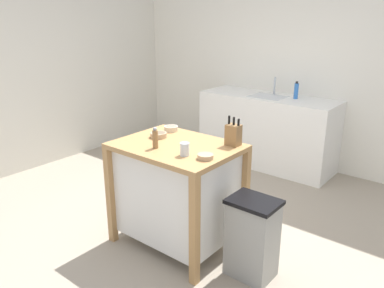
{
  "coord_description": "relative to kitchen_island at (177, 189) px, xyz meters",
  "views": [
    {
      "loc": [
        2.0,
        -2.28,
        1.91
      ],
      "look_at": [
        0.05,
        0.14,
        0.85
      ],
      "focal_mm": 36.25,
      "sensor_mm": 36.0,
      "label": 1
    }
  ],
  "objects": [
    {
      "name": "bowl_ceramic_wide",
      "position": [
        -0.28,
        0.25,
        0.42
      ],
      "size": [
        0.12,
        0.12,
        0.04
      ],
      "color": "beige",
      "rests_on": "kitchen_island"
    },
    {
      "name": "ground_plane",
      "position": [
        -0.05,
        0.06,
        -0.5
      ],
      "size": [
        6.14,
        6.14,
        0.0
      ],
      "primitive_type": "plane",
      "color": "gray",
      "rests_on": "ground"
    },
    {
      "name": "kitchen_island",
      "position": [
        0.0,
        0.0,
        0.0
      ],
      "size": [
        0.97,
        0.73,
        0.9
      ],
      "color": "#AD7F4C",
      "rests_on": "ground"
    },
    {
      "name": "wall_back",
      "position": [
        -0.05,
        2.48,
        0.8
      ],
      "size": [
        5.14,
        0.1,
        2.6
      ],
      "primitive_type": "cube",
      "color": "silver",
      "rests_on": "ground"
    },
    {
      "name": "pepper_grinder",
      "position": [
        -0.07,
        -0.17,
        0.48
      ],
      "size": [
        0.04,
        0.04,
        0.17
      ],
      "color": "olive",
      "rests_on": "kitchen_island"
    },
    {
      "name": "trash_bin",
      "position": [
        0.73,
        0.01,
        -0.19
      ],
      "size": [
        0.36,
        0.28,
        0.63
      ],
      "color": "gray",
      "rests_on": "ground"
    },
    {
      "name": "sink_counter",
      "position": [
        -0.32,
        2.13,
        -0.05
      ],
      "size": [
        1.74,
        0.6,
        0.91
      ],
      "color": "white",
      "rests_on": "ground"
    },
    {
      "name": "knife_block",
      "position": [
        0.37,
        0.27,
        0.49
      ],
      "size": [
        0.11,
        0.09,
        0.24
      ],
      "color": "olive",
      "rests_on": "kitchen_island"
    },
    {
      "name": "bottle_dish_soap",
      "position": [
        0.01,
        2.2,
        0.51
      ],
      "size": [
        0.05,
        0.05,
        0.21
      ],
      "color": "blue",
      "rests_on": "sink_counter"
    },
    {
      "name": "wall_left",
      "position": [
        -2.62,
        0.97,
        0.8
      ],
      "size": [
        0.1,
        3.02,
        2.6
      ],
      "primitive_type": "cube",
      "color": "silver",
      "rests_on": "ground"
    },
    {
      "name": "bowl_ceramic_small",
      "position": [
        -0.24,
        0.05,
        0.42
      ],
      "size": [
        0.14,
        0.14,
        0.04
      ],
      "color": "tan",
      "rests_on": "kitchen_island"
    },
    {
      "name": "bowl_stoneware_deep",
      "position": [
        0.38,
        -0.11,
        0.42
      ],
      "size": [
        0.12,
        0.12,
        0.04
      ],
      "color": "tan",
      "rests_on": "kitchen_island"
    },
    {
      "name": "sink_faucet",
      "position": [
        -0.32,
        2.27,
        0.52
      ],
      "size": [
        0.02,
        0.02,
        0.22
      ],
      "color": "#B7BCC1",
      "rests_on": "sink_counter"
    },
    {
      "name": "drinking_cup",
      "position": [
        0.22,
        -0.15,
        0.45
      ],
      "size": [
        0.07,
        0.07,
        0.1
      ],
      "color": "silver",
      "rests_on": "kitchen_island"
    }
  ]
}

